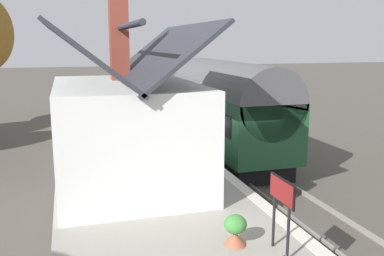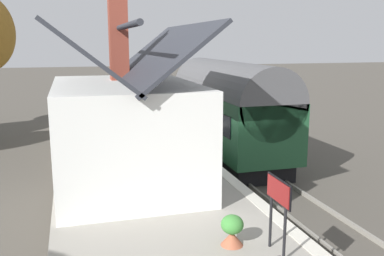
% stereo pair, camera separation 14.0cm
% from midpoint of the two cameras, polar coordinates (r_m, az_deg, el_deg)
% --- Properties ---
extents(ground_plane, '(160.00, 160.00, 0.00)m').
position_cam_midpoint_polar(ground_plane, '(16.08, 5.96, -7.24)').
color(ground_plane, '#4C473F').
extents(platform, '(32.00, 5.45, 0.96)m').
position_cam_midpoint_polar(platform, '(14.97, -7.39, -6.78)').
color(platform, gray).
rests_on(platform, ground).
extents(platform_edge_coping, '(32.00, 0.36, 0.02)m').
position_cam_midpoint_polar(platform_edge_coping, '(15.40, 1.96, -4.28)').
color(platform_edge_coping, beige).
rests_on(platform_edge_coping, platform).
extents(rail_near, '(52.00, 0.08, 0.14)m').
position_cam_midpoint_polar(rail_near, '(16.72, 11.14, -6.41)').
color(rail_near, gray).
rests_on(rail_near, ground).
extents(rail_far, '(52.00, 0.08, 0.14)m').
position_cam_midpoint_polar(rail_far, '(16.13, 6.56, -6.94)').
color(rail_far, gray).
rests_on(rail_far, ground).
extents(train, '(9.22, 2.73, 4.32)m').
position_cam_midpoint_polar(train, '(19.09, 4.56, 2.61)').
color(train, black).
rests_on(train, ground).
extents(station_building, '(6.48, 4.29, 6.03)m').
position_cam_midpoint_polar(station_building, '(12.92, -9.11, 0.02)').
color(station_building, white).
rests_on(station_building, platform).
extents(bench_platform_end, '(1.40, 0.44, 0.88)m').
position_cam_midpoint_polar(bench_platform_end, '(22.37, -8.42, 1.79)').
color(bench_platform_end, brown).
rests_on(bench_platform_end, platform).
extents(bench_by_lamp, '(1.41, 0.48, 0.88)m').
position_cam_midpoint_polar(bench_by_lamp, '(19.06, -6.81, 0.16)').
color(bench_by_lamp, brown).
rests_on(bench_by_lamp, platform).
extents(planter_by_door, '(0.81, 0.32, 0.60)m').
position_cam_midpoint_polar(planter_by_door, '(24.45, -6.11, 2.21)').
color(planter_by_door, '#9E5138').
rests_on(planter_by_door, platform).
extents(planter_bench_left, '(0.66, 0.66, 0.97)m').
position_cam_midpoint_polar(planter_bench_left, '(21.64, -16.13, 1.25)').
color(planter_bench_left, black).
rests_on(planter_bench_left, platform).
extents(planter_corner_building, '(0.86, 0.32, 0.65)m').
position_cam_midpoint_polar(planter_corner_building, '(24.49, -9.26, 2.21)').
color(planter_corner_building, black).
rests_on(planter_corner_building, platform).
extents(planter_bench_right, '(0.48, 0.48, 0.66)m').
position_cam_midpoint_polar(planter_bench_right, '(9.16, 5.37, -13.52)').
color(planter_bench_right, '#9E5138').
rests_on(planter_bench_right, platform).
extents(lamp_post_platform, '(0.32, 0.50, 3.51)m').
position_cam_midpoint_polar(lamp_post_platform, '(24.06, -6.82, 7.28)').
color(lamp_post_platform, black).
rests_on(lamp_post_platform, platform).
extents(station_sign_board, '(0.96, 0.06, 1.57)m').
position_cam_midpoint_polar(station_sign_board, '(8.64, 11.52, -9.06)').
color(station_sign_board, black).
rests_on(station_sign_board, platform).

